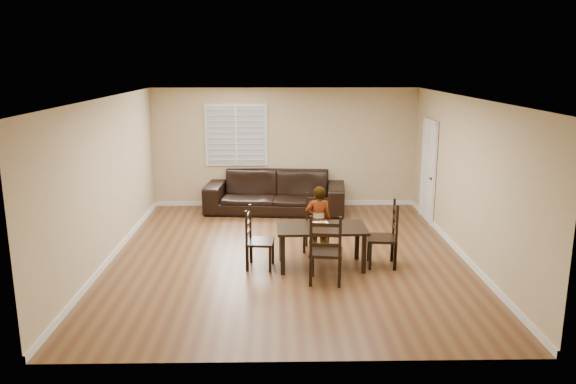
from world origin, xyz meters
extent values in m
plane|color=brown|center=(0.00, 0.00, 0.00)|extent=(7.00, 7.00, 0.00)
cube|color=#C8B487|center=(0.00, 3.50, 1.35)|extent=(6.00, 0.04, 2.70)
cube|color=#C8B487|center=(0.00, -3.50, 1.35)|extent=(6.00, 0.04, 2.70)
cube|color=#C8B487|center=(-3.00, 0.00, 1.35)|extent=(0.04, 7.00, 2.70)
cube|color=#C8B487|center=(3.00, 0.00, 1.35)|extent=(0.04, 7.00, 2.70)
cube|color=white|center=(0.00, 0.00, 2.70)|extent=(6.00, 7.00, 0.04)
cube|color=white|center=(-1.10, 3.45, 1.65)|extent=(1.40, 0.08, 1.40)
cube|color=white|center=(2.97, 2.20, 1.02)|extent=(0.06, 0.94, 2.05)
cylinder|color=#332114|center=(2.94, 1.90, 0.95)|extent=(0.06, 0.06, 0.02)
cube|color=white|center=(0.00, 3.48, 0.05)|extent=(6.00, 0.03, 0.10)
cube|color=white|center=(-2.98, 0.00, 0.05)|extent=(0.03, 7.00, 0.10)
cube|color=white|center=(2.98, 0.00, 0.05)|extent=(0.03, 7.00, 0.10)
cube|color=black|center=(0.54, -0.52, 0.65)|extent=(1.46, 0.85, 0.04)
cube|color=black|center=(-0.09, -0.86, 0.32)|extent=(0.07, 0.07, 0.63)
cube|color=black|center=(1.18, -0.82, 0.32)|extent=(0.07, 0.07, 0.63)
cube|color=black|center=(-0.11, -0.21, 0.32)|extent=(0.07, 0.07, 0.63)
cube|color=black|center=(1.17, -0.18, 0.32)|extent=(0.07, 0.07, 0.63)
cube|color=black|center=(0.51, 0.29, 0.43)|extent=(0.51, 0.49, 0.04)
cube|color=black|center=(0.55, 0.48, 0.50)|extent=(0.45, 0.11, 1.00)
cube|color=black|center=(0.29, 0.15, 0.21)|extent=(0.05, 0.05, 0.41)
cube|color=black|center=(0.68, 0.08, 0.21)|extent=(0.05, 0.05, 0.41)
cube|color=black|center=(0.35, 0.50, 0.21)|extent=(0.05, 0.05, 0.41)
cube|color=black|center=(0.74, 0.44, 0.21)|extent=(0.05, 0.05, 0.41)
cube|color=black|center=(0.55, -1.17, 0.47)|extent=(0.55, 0.52, 0.04)
cube|color=black|center=(0.53, -1.38, 0.54)|extent=(0.49, 0.11, 1.09)
cube|color=black|center=(0.79, -1.01, 0.22)|extent=(0.05, 0.05, 0.45)
cube|color=black|center=(0.37, -0.95, 0.22)|extent=(0.05, 0.05, 0.45)
cube|color=black|center=(0.74, -1.40, 0.22)|extent=(0.05, 0.05, 0.45)
cube|color=black|center=(0.32, -1.34, 0.22)|extent=(0.05, 0.05, 0.45)
cube|color=black|center=(-0.45, -0.54, 0.43)|extent=(0.47, 0.49, 0.04)
cube|color=black|center=(-0.64, -0.52, 0.50)|extent=(0.09, 0.45, 1.00)
cube|color=black|center=(-0.29, -0.76, 0.21)|extent=(0.04, 0.04, 0.41)
cube|color=black|center=(-0.25, -0.37, 0.21)|extent=(0.04, 0.04, 0.41)
cube|color=black|center=(-0.65, -0.72, 0.21)|extent=(0.04, 0.04, 0.41)
cube|color=black|center=(-0.61, -0.33, 0.21)|extent=(0.04, 0.04, 0.41)
cube|color=black|center=(1.52, -0.49, 0.47)|extent=(0.50, 0.53, 0.04)
cube|color=black|center=(1.73, -0.51, 0.54)|extent=(0.09, 0.49, 1.08)
cube|color=black|center=(1.35, -0.26, 0.22)|extent=(0.05, 0.05, 0.44)
cube|color=black|center=(1.31, -0.68, 0.22)|extent=(0.05, 0.05, 0.44)
cube|color=black|center=(1.74, -0.30, 0.22)|extent=(0.05, 0.05, 0.44)
cube|color=black|center=(1.70, -0.72, 0.22)|extent=(0.05, 0.05, 0.44)
imported|color=gray|center=(0.52, 0.00, 0.62)|extent=(0.47, 0.32, 1.23)
cube|color=white|center=(0.53, -0.36, 0.68)|extent=(0.32, 0.32, 0.00)
torus|color=#C98748|center=(0.55, -0.36, 0.70)|extent=(0.11, 0.11, 0.04)
torus|color=white|center=(0.55, -0.36, 0.71)|extent=(0.10, 0.10, 0.02)
imported|color=black|center=(-0.22, 2.93, 0.44)|extent=(3.15, 1.48, 0.89)
camera|label=1|loc=(-0.17, -9.17, 3.28)|focal=35.00mm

